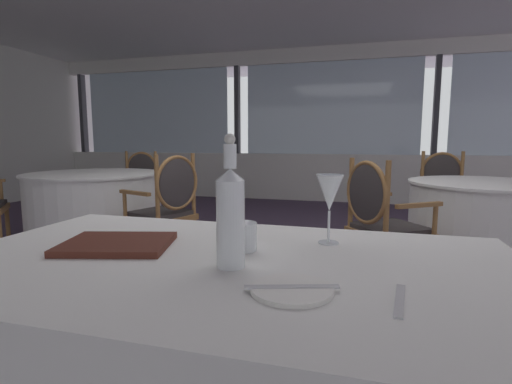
% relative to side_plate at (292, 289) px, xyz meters
% --- Properties ---
extents(ground_plane, '(15.11, 15.11, 0.00)m').
position_rel_side_plate_xyz_m(ground_plane, '(-0.44, 1.82, -0.77)').
color(ground_plane, '#47384C').
extents(window_wall_far, '(10.92, 0.14, 2.71)m').
position_rel_side_plate_xyz_m(window_wall_far, '(-0.44, 6.19, 0.32)').
color(window_wall_far, silver).
rests_on(window_wall_far, ground_plane).
extents(side_plate, '(0.18, 0.18, 0.01)m').
position_rel_side_plate_xyz_m(side_plate, '(0.00, 0.00, 0.00)').
color(side_plate, white).
rests_on(side_plate, foreground_table).
extents(butter_knife, '(0.20, 0.08, 0.00)m').
position_rel_side_plate_xyz_m(butter_knife, '(-0.00, 0.00, 0.01)').
color(butter_knife, silver).
rests_on(butter_knife, foreground_table).
extents(dinner_fork, '(0.04, 0.17, 0.00)m').
position_rel_side_plate_xyz_m(dinner_fork, '(0.22, 0.01, -0.00)').
color(dinner_fork, silver).
rests_on(dinner_fork, foreground_table).
extents(water_bottle, '(0.07, 0.07, 0.34)m').
position_rel_side_plate_xyz_m(water_bottle, '(-0.18, 0.12, 0.13)').
color(water_bottle, white).
rests_on(water_bottle, foreground_table).
extents(wine_glass, '(0.09, 0.09, 0.22)m').
position_rel_side_plate_xyz_m(wine_glass, '(0.04, 0.42, 0.15)').
color(wine_glass, white).
rests_on(wine_glass, foreground_table).
extents(water_tumbler, '(0.08, 0.08, 0.08)m').
position_rel_side_plate_xyz_m(water_tumbler, '(-0.19, 0.27, 0.04)').
color(water_tumbler, white).
rests_on(water_tumbler, foreground_table).
extents(menu_book, '(0.36, 0.31, 0.02)m').
position_rel_side_plate_xyz_m(menu_book, '(-0.57, 0.20, 0.01)').
color(menu_book, '#512319').
rests_on(menu_book, foreground_table).
extents(background_table_0, '(1.35, 1.35, 0.76)m').
position_rel_side_plate_xyz_m(background_table_0, '(-2.50, 2.52, -0.38)').
color(background_table_0, white).
rests_on(background_table_0, ground_plane).
extents(dining_chair_0_0, '(0.59, 0.54, 0.95)m').
position_rel_side_plate_xyz_m(dining_chair_0_0, '(-2.68, 3.60, -0.21)').
color(dining_chair_0_0, olive).
rests_on(dining_chair_0_0, ground_plane).
extents(dining_chair_0_2, '(0.59, 0.63, 0.98)m').
position_rel_side_plate_xyz_m(dining_chair_0_2, '(-1.46, 2.14, -0.21)').
color(dining_chair_0_2, olive).
rests_on(dining_chair_0_2, ground_plane).
extents(background_table_1, '(1.15, 1.15, 0.76)m').
position_rel_side_plate_xyz_m(background_table_1, '(1.08, 2.61, -0.38)').
color(background_table_1, white).
rests_on(background_table_1, ground_plane).
extents(dining_chair_1_1, '(0.57, 0.51, 0.97)m').
position_rel_side_plate_xyz_m(dining_chair_1_1, '(0.98, 3.61, -0.20)').
color(dining_chair_1_1, olive).
rests_on(dining_chair_1_1, ground_plane).
extents(dining_chair_1_2, '(0.64, 0.66, 0.96)m').
position_rel_side_plate_xyz_m(dining_chair_1_2, '(0.27, 2.02, -0.21)').
color(dining_chair_1_2, olive).
rests_on(dining_chair_1_2, ground_plane).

